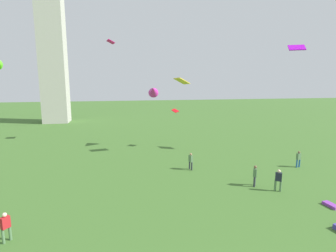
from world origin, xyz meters
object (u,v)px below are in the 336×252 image
Objects in this scene: kite_flying_0 at (182,81)px; kite_flying_1 at (175,111)px; person_1 at (255,174)px; kite_flying_4 at (297,48)px; kite_bundle_1 at (331,205)px; person_4 at (278,179)px; person_3 at (299,158)px; monument_obelisk at (49,2)px; person_0 at (191,160)px; person_2 at (6,225)px; kite_flying_2 at (153,90)px; kite_flying_5 at (111,42)px.

kite_flying_1 is at bearing -114.44° from kite_flying_0.
person_1 is 16.77m from kite_flying_4.
person_4 is at bearing 123.25° from kite_bundle_1.
kite_flying_4 is at bearing -129.69° from person_3.
person_0 is at bearing -61.87° from monument_obelisk.
person_0 is 1.01× the size of person_3.
person_0 is at bearing -20.00° from person_3.
kite_flying_2 is at bearing -169.59° from person_2.
person_1 is 14.73m from kite_flying_1.
person_2 is 22.73m from kite_flying_1.
kite_flying_1 is at bearing -44.46° from person_4.
monument_obelisk is 23.97× the size of kite_flying_4.
person_4 is at bearing -54.11° from kite_flying_2.
person_3 is 0.94× the size of person_4.
kite_flying_4 is (9.31, 8.25, 11.24)m from person_1.
person_1 is at bearing -159.57° from person_0.
kite_flying_2 is at bearing 37.70° from kite_flying_5.
person_4 is (18.00, 2.82, 0.06)m from person_2.
kite_flying_5 reaches higher than person_4.
monument_obelisk is 26.04× the size of kite_flying_0.
kite_flying_1 is at bearing 109.88° from kite_bundle_1.
person_4 is (24.22, -41.90, -23.39)m from monument_obelisk.
person_4 is at bearing 87.53° from kite_flying_0.
person_3 is at bearing 121.40° from kite_flying_0.
kite_flying_2 is 21.92m from kite_bundle_1.
person_1 is 25.11m from kite_flying_5.
kite_flying_5 reaches higher than kite_flying_0.
monument_obelisk is at bearing -63.35° from person_3.
kite_flying_2 is at bearing -51.71° from person_3.
kite_flying_1 is at bearing -57.70° from person_3.
person_4 is at bearing 139.58° from person_2.
kite_bundle_1 is (26.20, -44.92, -24.28)m from monument_obelisk.
kite_flying_0 is (-4.61, 11.81, 7.54)m from person_4.
person_1 and person_4 have the same top height.
monument_obelisk is 39.25m from kite_flying_0.
person_4 is at bearing -102.00° from person_1.
kite_bundle_1 is (7.13, -9.25, -0.84)m from person_0.
person_0 is 9.70m from kite_flying_1.
kite_flying_2 is (-6.10, 14.15, 6.40)m from person_1.
person_0 is 8.09m from person_4.
person_1 is 5.44m from kite_bundle_1.
kite_flying_0 is (0.54, 5.58, 7.59)m from person_0.
person_0 is at bearing 60.71° from kite_flying_0.
person_3 is 1.06× the size of kite_flying_5.
person_4 reaches higher than person_3.
monument_obelisk is 47.30m from kite_flying_4.
person_1 is at bearing -125.31° from kite_flying_1.
kite_flying_1 is 15.69m from kite_flying_4.
person_3 is at bearing 65.21° from kite_bundle_1.
kite_flying_5 reaches higher than person_1.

